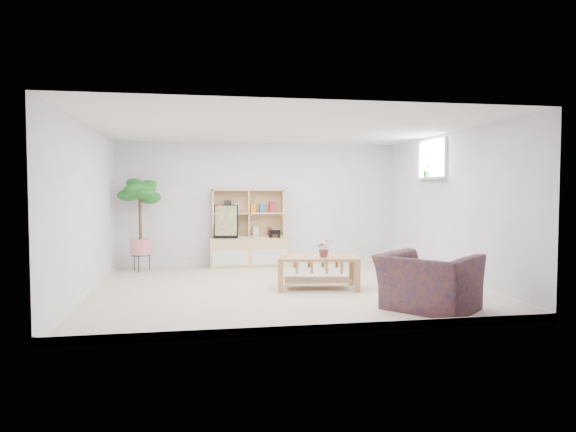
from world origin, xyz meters
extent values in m
cube|color=beige|center=(0.00, 0.00, 0.00)|extent=(5.50, 5.00, 0.01)
cube|color=white|center=(0.00, 0.00, 2.40)|extent=(5.50, 5.00, 0.01)
cube|color=white|center=(0.00, 2.50, 1.20)|extent=(5.50, 0.01, 2.40)
cube|color=white|center=(0.00, -2.50, 1.20)|extent=(5.50, 0.01, 2.40)
cube|color=white|center=(-2.75, 0.00, 1.20)|extent=(0.01, 5.00, 2.40)
cube|color=white|center=(2.75, 0.00, 1.20)|extent=(0.01, 5.00, 2.40)
cube|color=white|center=(2.67, 0.60, 1.68)|extent=(0.14, 1.00, 0.04)
imported|color=#125511|center=(0.64, -0.23, 0.62)|extent=(0.27, 0.25, 0.26)
imported|color=#141B40|center=(1.58, -1.73, 0.40)|extent=(1.41, 1.42, 0.80)
imported|color=#1C4D22|center=(2.67, 0.69, 1.82)|extent=(0.14, 0.12, 0.25)
camera|label=1|loc=(-1.19, -7.59, 1.49)|focal=32.00mm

